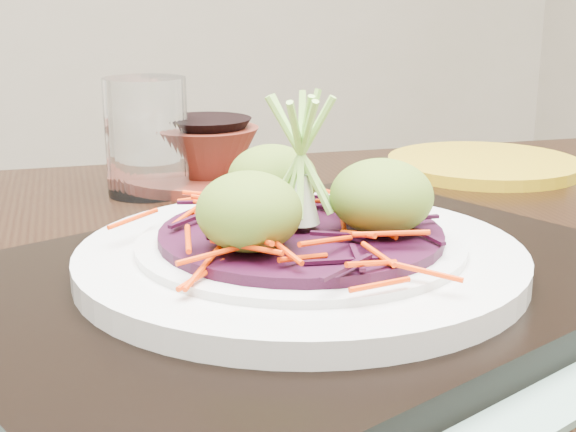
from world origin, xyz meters
name	(u,v)px	position (x,y,z in m)	size (l,w,h in m)	color
dining_table	(276,412)	(0.07, 0.03, 0.69)	(1.37, 1.01, 0.79)	black
placemat	(300,302)	(0.06, -0.03, 0.80)	(0.50, 0.39, 0.00)	gray
serving_tray	(301,284)	(0.06, -0.03, 0.81)	(0.43, 0.33, 0.02)	black
white_plate	(301,256)	(0.06, -0.03, 0.83)	(0.28, 0.28, 0.02)	silver
cabbage_bed	(301,234)	(0.06, -0.03, 0.84)	(0.18, 0.18, 0.01)	#2F0921
carrot_julienne	(301,221)	(0.06, -0.03, 0.85)	(0.22, 0.22, 0.01)	#EC3504
guacamole_scoops	(301,196)	(0.06, -0.03, 0.87)	(0.15, 0.14, 0.05)	#587A24
scallion_garnish	(301,161)	(0.06, -0.03, 0.89)	(0.07, 0.07, 0.10)	#91D053
water_glass	(147,137)	(0.05, 0.30, 0.85)	(0.08, 0.08, 0.11)	white
terracotta_bowl_set	(207,159)	(0.11, 0.31, 0.82)	(0.17, 0.17, 0.06)	#5D2016
yellow_plate	(484,164)	(0.42, 0.26, 0.80)	(0.21, 0.21, 0.01)	gold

